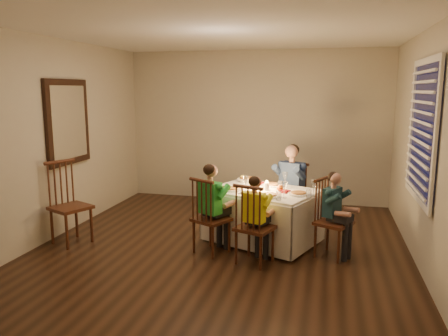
% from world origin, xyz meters
% --- Properties ---
extents(ground, '(5.00, 5.00, 0.00)m').
position_xyz_m(ground, '(0.00, 0.00, 0.00)').
color(ground, black).
rests_on(ground, ground).
extents(wall_left, '(0.02, 5.00, 2.60)m').
position_xyz_m(wall_left, '(-2.25, 0.00, 1.30)').
color(wall_left, '#B8B29D').
rests_on(wall_left, ground).
extents(wall_right, '(0.02, 5.00, 2.60)m').
position_xyz_m(wall_right, '(2.25, 0.00, 1.30)').
color(wall_right, '#B8B29D').
rests_on(wall_right, ground).
extents(wall_back, '(4.50, 0.02, 2.60)m').
position_xyz_m(wall_back, '(0.00, 2.50, 1.30)').
color(wall_back, '#B8B29D').
rests_on(wall_back, ground).
extents(ceiling, '(5.00, 5.00, 0.00)m').
position_xyz_m(ceiling, '(0.00, 0.00, 2.60)').
color(ceiling, white).
rests_on(ceiling, wall_back).
extents(dining_table, '(1.57, 1.37, 0.65)m').
position_xyz_m(dining_table, '(0.45, 0.40, 0.49)').
color(dining_table, white).
rests_on(dining_table, ground).
extents(chair_adult, '(0.50, 0.49, 0.93)m').
position_xyz_m(chair_adult, '(0.75, 1.01, 0.00)').
color(chair_adult, '#3A180F').
rests_on(chair_adult, ground).
extents(chair_near_left, '(0.51, 0.50, 0.93)m').
position_xyz_m(chair_near_left, '(-0.08, -0.14, 0.00)').
color(chair_near_left, '#3A180F').
rests_on(chair_near_left, ground).
extents(chair_near_right, '(0.48, 0.47, 0.93)m').
position_xyz_m(chair_near_right, '(0.47, -0.34, 0.00)').
color(chair_near_right, '#3A180F').
rests_on(chair_near_right, ground).
extents(chair_end, '(0.50, 0.50, 0.93)m').
position_xyz_m(chair_end, '(1.33, 0.07, 0.00)').
color(chair_end, '#3A180F').
rests_on(chair_end, ground).
extents(chair_extra, '(0.56, 0.57, 1.06)m').
position_xyz_m(chair_extra, '(-1.90, -0.24, 0.00)').
color(chair_extra, '#3A180F').
rests_on(chair_extra, ground).
extents(adult, '(0.55, 0.54, 1.19)m').
position_xyz_m(adult, '(0.75, 1.01, 0.00)').
color(adult, navy).
rests_on(adult, ground).
extents(child_green, '(0.48, 0.46, 1.08)m').
position_xyz_m(child_green, '(-0.08, -0.14, 0.00)').
color(child_green, green).
rests_on(child_green, ground).
extents(child_yellow, '(0.40, 0.38, 1.01)m').
position_xyz_m(child_yellow, '(0.47, -0.34, 0.00)').
color(child_yellow, yellow).
rests_on(child_yellow, ground).
extents(child_teal, '(0.40, 0.42, 1.01)m').
position_xyz_m(child_teal, '(1.33, 0.07, 0.00)').
color(child_teal, '#1A3A42').
rests_on(child_teal, ground).
extents(setting_adult, '(0.34, 0.34, 0.02)m').
position_xyz_m(setting_adult, '(0.53, 0.64, 0.69)').
color(setting_adult, white).
rests_on(setting_adult, dining_table).
extents(setting_green, '(0.34, 0.34, 0.02)m').
position_xyz_m(setting_green, '(0.08, 0.28, 0.69)').
color(setting_green, white).
rests_on(setting_green, dining_table).
extents(setting_yellow, '(0.34, 0.34, 0.02)m').
position_xyz_m(setting_yellow, '(0.58, 0.06, 0.69)').
color(setting_yellow, white).
rests_on(setting_yellow, dining_table).
extents(setting_teal, '(0.34, 0.34, 0.02)m').
position_xyz_m(setting_teal, '(0.91, 0.24, 0.69)').
color(setting_teal, white).
rests_on(setting_teal, dining_table).
extents(candle_left, '(0.06, 0.06, 0.10)m').
position_xyz_m(candle_left, '(0.39, 0.43, 0.73)').
color(candle_left, white).
rests_on(candle_left, dining_table).
extents(candle_right, '(0.06, 0.06, 0.10)m').
position_xyz_m(candle_right, '(0.50, 0.38, 0.73)').
color(candle_right, white).
rests_on(candle_right, dining_table).
extents(squash, '(0.09, 0.09, 0.09)m').
position_xyz_m(squash, '(0.10, 0.83, 0.73)').
color(squash, yellow).
rests_on(squash, dining_table).
extents(orange_fruit, '(0.08, 0.08, 0.08)m').
position_xyz_m(orange_fruit, '(0.67, 0.36, 0.72)').
color(orange_fruit, orange).
rests_on(orange_fruit, dining_table).
extents(serving_bowl, '(0.29, 0.29, 0.06)m').
position_xyz_m(serving_bowl, '(0.16, 0.81, 0.71)').
color(serving_bowl, white).
rests_on(serving_bowl, dining_table).
extents(wall_mirror, '(0.06, 0.95, 1.15)m').
position_xyz_m(wall_mirror, '(-2.22, 0.30, 1.50)').
color(wall_mirror, black).
rests_on(wall_mirror, wall_left).
extents(window_blinds, '(0.07, 1.34, 1.54)m').
position_xyz_m(window_blinds, '(2.21, 0.10, 1.50)').
color(window_blinds, black).
rests_on(window_blinds, wall_right).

